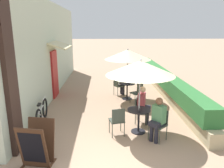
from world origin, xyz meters
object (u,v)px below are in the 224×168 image
(seated_patron_mid_left, at_px, (120,81))
(seated_patron_near_right, at_px, (158,118))
(cafe_chair_near_left, at_px, (117,119))
(patio_table_mid, at_px, (127,88))
(coffee_cup_mid, at_px, (129,83))
(patio_umbrella_near, at_px, (140,68))
(bicycle_leaning, at_px, (42,113))
(patio_umbrella_mid, at_px, (128,55))
(seated_patron_near_back, at_px, (143,103))
(coffee_cup_near, at_px, (140,110))
(cafe_chair_near_right, at_px, (160,122))
(cafe_chair_mid_right, at_px, (138,91))
(patio_table_near, at_px, (139,117))
(menu_board, at_px, (37,144))
(cafe_chair_near_back, at_px, (140,108))
(cafe_chair_mid_left, at_px, (118,85))

(seated_patron_mid_left, bearing_deg, seated_patron_near_right, -17.73)
(cafe_chair_near_left, height_order, patio_table_mid, cafe_chair_near_left)
(coffee_cup_mid, bearing_deg, patio_umbrella_near, -91.02)
(seated_patron_mid_left, height_order, bicycle_leaning, seated_patron_mid_left)
(seated_patron_near_right, xyz_separation_m, patio_umbrella_mid, (-0.45, 3.72, 1.29))
(seated_patron_near_back, distance_m, coffee_cup_near, 0.84)
(seated_patron_near_right, height_order, patio_umbrella_mid, patio_umbrella_mid)
(cafe_chair_near_left, bearing_deg, cafe_chair_near_right, -23.63)
(patio_umbrella_mid, relative_size, cafe_chair_mid_right, 2.57)
(seated_patron_near_right, relative_size, patio_umbrella_mid, 0.56)
(patio_umbrella_mid, relative_size, bicycle_leaning, 1.28)
(patio_table_near, height_order, coffee_cup_mid, coffee_cup_mid)
(seated_patron_near_back, bearing_deg, coffee_cup_mid, -157.87)
(coffee_cup_near, xyz_separation_m, coffee_cup_mid, (0.05, 3.25, 0.00))
(seated_patron_near_right, bearing_deg, menu_board, 66.08)
(cafe_chair_near_right, distance_m, patio_umbrella_mid, 3.96)
(bicycle_leaning, bearing_deg, cafe_chair_near_back, -5.03)
(seated_patron_near_right, relative_size, cafe_chair_near_back, 1.44)
(coffee_cup_near, xyz_separation_m, bicycle_leaning, (-3.08, 0.88, -0.40))
(seated_patron_near_back, relative_size, menu_board, 1.21)
(seated_patron_mid_left, bearing_deg, patio_table_near, -22.83)
(cafe_chair_near_back, xyz_separation_m, coffee_cup_near, (-0.14, -0.83, 0.25))
(cafe_chair_near_left, distance_m, coffee_cup_near, 0.70)
(patio_umbrella_mid, height_order, cafe_chair_mid_left, patio_umbrella_mid)
(cafe_chair_mid_left, bearing_deg, patio_umbrella_near, -21.27)
(patio_table_near, height_order, patio_umbrella_mid, patio_umbrella_mid)
(seated_patron_mid_left, bearing_deg, patio_umbrella_near, -22.83)
(cafe_chair_near_left, distance_m, seated_patron_near_right, 1.14)
(cafe_chair_near_right, distance_m, seated_patron_mid_left, 4.35)
(bicycle_leaning, distance_m, menu_board, 2.31)
(cafe_chair_mid_left, xyz_separation_m, seated_patron_mid_left, (0.10, 0.05, 0.17))
(seated_patron_near_right, height_order, patio_table_mid, seated_patron_near_right)
(seated_patron_near_back, xyz_separation_m, seated_patron_mid_left, (-0.54, 3.18, 0.00))
(seated_patron_near_right, height_order, cafe_chair_near_back, seated_patron_near_right)
(cafe_chair_mid_left, height_order, menu_board, menu_board)
(cafe_chair_near_back, height_order, bicycle_leaning, cafe_chair_near_back)
(cafe_chair_near_back, height_order, seated_patron_mid_left, seated_patron_mid_left)
(seated_patron_near_right, relative_size, bicycle_leaning, 0.72)
(patio_table_near, distance_m, patio_umbrella_mid, 3.52)
(cafe_chair_near_right, height_order, coffee_cup_mid, cafe_chair_near_right)
(patio_umbrella_near, distance_m, seated_patron_near_right, 1.46)
(patio_table_near, height_order, patio_umbrella_near, patio_umbrella_near)
(coffee_cup_near, bearing_deg, seated_patron_mid_left, 94.22)
(cafe_chair_near_right, height_order, seated_patron_near_right, seated_patron_near_right)
(cafe_chair_near_right, height_order, patio_umbrella_mid, patio_umbrella_mid)
(cafe_chair_mid_left, distance_m, coffee_cup_mid, 0.85)
(cafe_chair_mid_left, distance_m, bicycle_leaning, 4.06)
(menu_board, bearing_deg, cafe_chair_near_right, 29.96)
(patio_table_mid, distance_m, menu_board, 5.36)
(cafe_chair_near_left, xyz_separation_m, cafe_chair_mid_right, (1.02, 2.84, 0.00))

